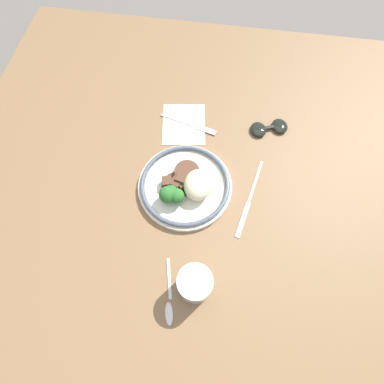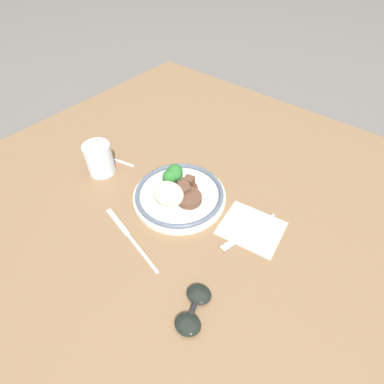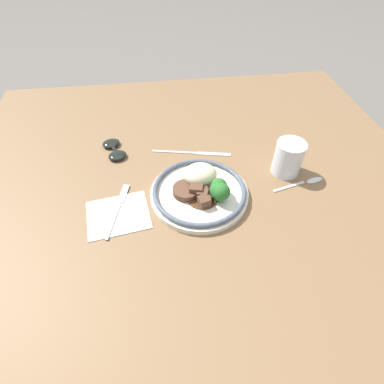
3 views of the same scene
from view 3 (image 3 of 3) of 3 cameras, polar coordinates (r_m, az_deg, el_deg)
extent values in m
plane|color=#5B5651|center=(0.79, 0.68, -3.21)|extent=(8.00, 8.00, 0.00)
cube|color=brown|center=(0.77, 0.70, -2.03)|extent=(1.27, 1.28, 0.05)
cube|color=silver|center=(0.73, -13.90, -4.22)|extent=(0.16, 0.14, 0.00)
cylinder|color=silver|center=(0.75, 1.40, -0.39)|extent=(0.24, 0.24, 0.01)
torus|color=#4C5666|center=(0.74, 1.42, 0.32)|extent=(0.23, 0.23, 0.01)
ellipsoid|color=beige|center=(0.75, 1.56, 3.34)|extent=(0.08, 0.07, 0.05)
cylinder|color=brown|center=(0.74, -1.21, 0.54)|extent=(0.07, 0.07, 0.02)
cylinder|color=#51331E|center=(0.73, 2.00, -1.09)|extent=(0.08, 0.08, 0.00)
cube|color=brown|center=(0.72, 2.03, -0.48)|extent=(0.03, 0.03, 0.03)
cube|color=brown|center=(0.70, 2.32, -1.85)|extent=(0.03, 0.03, 0.03)
cube|color=brown|center=(0.73, 1.85, 0.40)|extent=(0.03, 0.03, 0.02)
cube|color=brown|center=(0.73, 0.43, 0.39)|extent=(0.04, 0.04, 0.03)
cube|color=brown|center=(0.71, 2.64, -1.33)|extent=(0.03, 0.03, 0.02)
cube|color=brown|center=(0.72, 1.93, -0.57)|extent=(0.03, 0.03, 0.02)
cylinder|color=#568442|center=(0.72, 4.77, -0.90)|extent=(0.01, 0.01, 0.01)
sphere|color=#286628|center=(0.71, 4.88, 0.28)|extent=(0.04, 0.04, 0.04)
cylinder|color=#568442|center=(0.72, 4.91, -1.21)|extent=(0.01, 0.01, 0.01)
sphere|color=#286628|center=(0.71, 5.01, -0.12)|extent=(0.04, 0.04, 0.04)
cylinder|color=#568442|center=(0.74, 5.04, -0.05)|extent=(0.01, 0.01, 0.01)
sphere|color=#286628|center=(0.72, 5.15, 1.13)|extent=(0.04, 0.04, 0.04)
cylinder|color=#568442|center=(0.72, 5.46, -1.24)|extent=(0.01, 0.01, 0.01)
sphere|color=#286628|center=(0.70, 5.59, 0.03)|extent=(0.04, 0.04, 0.04)
cylinder|color=#F4AD19|center=(0.84, 17.65, 5.51)|extent=(0.07, 0.07, 0.07)
cylinder|color=silver|center=(0.83, 17.86, 6.21)|extent=(0.08, 0.08, 0.09)
cube|color=silver|center=(0.72, -14.76, -5.38)|extent=(0.03, 0.10, 0.00)
cube|color=silver|center=(0.77, -12.91, -0.33)|extent=(0.03, 0.07, 0.00)
cube|color=silver|center=(0.88, -3.18, 7.61)|extent=(0.13, 0.04, 0.00)
cube|color=silver|center=(0.88, 4.18, 7.24)|extent=(0.10, 0.03, 0.00)
cube|color=silver|center=(0.81, 18.11, 0.75)|extent=(0.09, 0.03, 0.00)
ellipsoid|color=silver|center=(0.85, 22.28, 2.09)|extent=(0.05, 0.03, 0.01)
ellipsoid|color=black|center=(0.88, -14.03, 6.75)|extent=(0.06, 0.06, 0.02)
ellipsoid|color=black|center=(0.93, -15.16, 8.92)|extent=(0.06, 0.06, 0.02)
cube|color=black|center=(0.91, -14.64, 7.98)|extent=(0.02, 0.03, 0.00)
camera|label=1|loc=(0.73, 46.73, 50.96)|focal=28.00mm
camera|label=2|loc=(0.95, -35.19, 42.71)|focal=28.00mm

